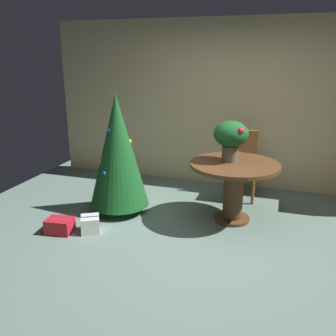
{
  "coord_description": "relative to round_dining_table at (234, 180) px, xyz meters",
  "views": [
    {
      "loc": [
        0.79,
        -3.59,
        2.05
      ],
      "look_at": [
        -0.48,
        0.35,
        0.77
      ],
      "focal_mm": 39.01,
      "sensor_mm": 36.0,
      "label": 1
    }
  ],
  "objects": [
    {
      "name": "round_dining_table",
      "position": [
        0.0,
        0.0,
        0.0
      ],
      "size": [
        1.12,
        1.12,
        0.77
      ],
      "color": "brown",
      "rests_on": "ground_plane"
    },
    {
      "name": "gift_box_cream",
      "position": [
        -1.58,
        -0.87,
        -0.45
      ],
      "size": [
        0.3,
        0.3,
        0.2
      ],
      "color": "silver",
      "rests_on": "ground_plane"
    },
    {
      "name": "holiday_tree",
      "position": [
        -1.51,
        -0.18,
        0.3
      ],
      "size": [
        0.79,
        0.79,
        1.59
      ],
      "color": "brown",
      "rests_on": "ground_plane"
    },
    {
      "name": "flower_vase",
      "position": [
        -0.07,
        0.07,
        0.54
      ],
      "size": [
        0.43,
        0.43,
        0.51
      ],
      "color": "#665B51",
      "rests_on": "round_dining_table"
    },
    {
      "name": "back_wall_panel",
      "position": [
        -0.25,
        1.41,
        0.75
      ],
      "size": [
        6.0,
        0.1,
        2.6
      ],
      "primitive_type": "cube",
      "color": "beige",
      "rests_on": "ground_plane"
    },
    {
      "name": "gift_box_red",
      "position": [
        -1.92,
        -0.99,
        -0.46
      ],
      "size": [
        0.33,
        0.26,
        0.18
      ],
      "color": "red",
      "rests_on": "ground_plane"
    },
    {
      "name": "ground_plane",
      "position": [
        -0.25,
        -0.79,
        -0.55
      ],
      "size": [
        6.6,
        6.6,
        0.0
      ],
      "primitive_type": "plane",
      "color": "slate"
    },
    {
      "name": "wooden_chair_far",
      "position": [
        0.0,
        0.9,
        0.0
      ],
      "size": [
        0.44,
        0.45,
        0.99
      ],
      "color": "brown",
      "rests_on": "ground_plane"
    }
  ]
}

